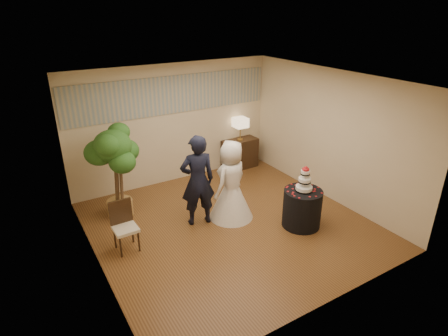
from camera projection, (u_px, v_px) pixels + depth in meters
floor at (230, 225)px, 7.34m from camera, size 5.00×5.00×0.00m
ceiling at (231, 81)px, 6.22m from camera, size 5.00×5.00×0.00m
wall_back at (174, 124)px, 8.74m from camera, size 5.00×0.06×2.80m
wall_front at (334, 222)px, 4.82m from camera, size 5.00×0.06×2.80m
wall_left at (89, 192)px, 5.59m from camera, size 0.06×5.00×2.80m
wall_right at (330, 136)px, 7.97m from camera, size 0.06×5.00×2.80m
mural_border at (172, 95)px, 8.44m from camera, size 4.90×0.02×0.85m
groom at (198, 181)px, 7.08m from camera, size 0.74×0.56×1.82m
bride at (231, 180)px, 7.31m from camera, size 1.14×1.14×1.63m
cake_table at (302, 208)px, 7.19m from camera, size 0.89×0.89×0.75m
wedding_cake at (305, 179)px, 6.94m from camera, size 0.32×0.32×0.50m
console at (240, 154)px, 9.78m from camera, size 0.95×0.46×0.78m
table_lamp at (240, 129)px, 9.51m from camera, size 0.33×0.33×0.58m
ficus_tree at (116, 172)px, 7.32m from camera, size 1.28×1.28×1.92m
side_chair at (125, 227)px, 6.43m from camera, size 0.42×0.44×0.91m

